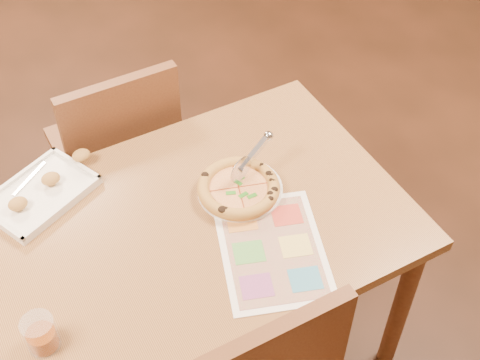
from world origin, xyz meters
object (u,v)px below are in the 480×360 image
dining_table (189,243)px  pizza_cutter (250,159)px  chair_far (119,140)px  glass_tumbler (41,335)px  plate (240,190)px  menu (272,249)px  pizza (239,188)px  appetizer_tray (43,192)px

dining_table → pizza_cutter: pizza_cutter is taller
pizza_cutter → dining_table: bearing=175.8°
chair_far → glass_tumbler: 0.94m
plate → menu: size_ratio=0.64×
pizza_cutter → glass_tumbler: bearing=178.4°
chair_far → plate: chair_far is taller
plate → pizza: bearing=-140.2°
dining_table → pizza: 0.23m
plate → pizza_cutter: (0.05, 0.03, 0.08)m
pizza_cutter → pizza: bearing=-168.6°
dining_table → pizza: size_ratio=5.12×
dining_table → glass_tumbler: bearing=-159.7°
appetizer_tray → menu: appetizer_tray is taller
appetizer_tray → pizza: bearing=-28.3°
plate → menu: 0.25m
chair_far → pizza: bearing=108.8°
dining_table → glass_tumbler: glass_tumbler is taller
pizza → glass_tumbler: bearing=-162.3°
plate → pizza: 0.02m
pizza → glass_tumbler: size_ratio=2.42×
dining_table → menu: bearing=-48.9°
chair_far → pizza_cutter: bearing=115.5°
pizza_cutter → glass_tumbler: 0.78m
chair_far → appetizer_tray: size_ratio=1.24×
menu → appetizer_tray: bearing=134.4°
dining_table → glass_tumbler: (-0.49, -0.18, 0.13)m
chair_far → appetizer_tray: (-0.34, -0.28, 0.17)m
chair_far → menu: chair_far is taller
chair_far → pizza_cutter: size_ratio=2.76×
pizza → appetizer_tray: appetizer_tray is taller
dining_table → glass_tumbler: size_ratio=12.41×
chair_far → appetizer_tray: 0.47m
chair_far → plate: 0.61m
chair_far → pizza: (0.19, -0.56, 0.18)m
dining_table → pizza_cutter: bearing=16.3°
pizza_cutter → glass_tumbler: pizza_cutter is taller
dining_table → appetizer_tray: 0.47m
plate → glass_tumbler: glass_tumbler is taller
chair_far → glass_tumbler: size_ratio=4.49×
dining_table → plate: (0.20, 0.04, 0.09)m
dining_table → chair_far: (-0.00, 0.60, -0.07)m
glass_tumbler → menu: (0.66, -0.02, -0.04)m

